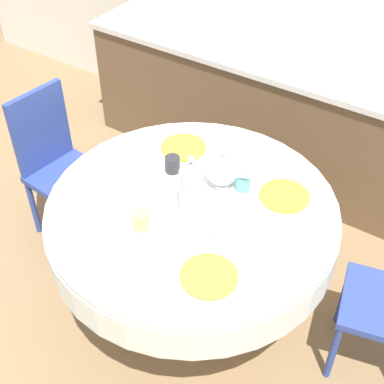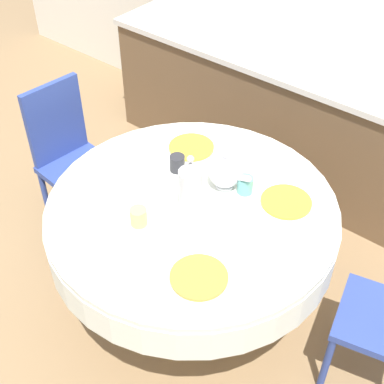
{
  "view_description": "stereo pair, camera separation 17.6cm",
  "coord_description": "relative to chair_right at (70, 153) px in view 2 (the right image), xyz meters",
  "views": [
    {
      "loc": [
        1.04,
        -1.56,
        2.5
      ],
      "look_at": [
        0.0,
        0.0,
        0.85
      ],
      "focal_mm": 50.0,
      "sensor_mm": 36.0,
      "label": 1
    },
    {
      "loc": [
        1.18,
        -1.46,
        2.5
      ],
      "look_at": [
        0.0,
        0.0,
        0.85
      ],
      "focal_mm": 50.0,
      "sensor_mm": 36.0,
      "label": 2
    }
  ],
  "objects": [
    {
      "name": "cup_far_right",
      "position": [
        1.19,
        0.13,
        0.29
      ],
      "size": [
        0.08,
        0.08,
        0.09
      ],
      "primitive_type": "cylinder",
      "color": "#5BA39E",
      "rests_on": "dining_table"
    },
    {
      "name": "plate_far_left",
      "position": [
        0.76,
        0.25,
        0.26
      ],
      "size": [
        0.25,
        0.25,
        0.01
      ],
      "primitive_type": "cylinder",
      "color": "yellow",
      "rests_on": "dining_table"
    },
    {
      "name": "dining_table",
      "position": [
        1.05,
        -0.1,
        0.13
      ],
      "size": [
        1.42,
        1.42,
        0.77
      ],
      "color": "tan",
      "rests_on": "ground_plane"
    },
    {
      "name": "plate_near_right",
      "position": [
        1.35,
        -0.43,
        0.26
      ],
      "size": [
        0.25,
        0.25,
        0.01
      ],
      "primitive_type": "cylinder",
      "color": "orange",
      "rests_on": "dining_table"
    },
    {
      "name": "coffee_carafe",
      "position": [
        1.07,
        -0.13,
        0.39
      ],
      "size": [
        0.11,
        0.11,
        0.32
      ],
      "color": "#B2B2B7",
      "rests_on": "dining_table"
    },
    {
      "name": "plate_far_right",
      "position": [
        1.39,
        0.19,
        0.26
      ],
      "size": [
        0.25,
        0.25,
        0.01
      ],
      "primitive_type": "cylinder",
      "color": "yellow",
      "rests_on": "dining_table"
    },
    {
      "name": "ground_plane",
      "position": [
        1.05,
        -0.1,
        -0.53
      ],
      "size": [
        12.0,
        12.0,
        0.0
      ],
      "primitive_type": "plane",
      "color": "#8E704C"
    },
    {
      "name": "cup_near_right",
      "position": [
        1.29,
        -0.23,
        0.29
      ],
      "size": [
        0.08,
        0.08,
        0.09
      ],
      "primitive_type": "cylinder",
      "color": "white",
      "rests_on": "dining_table"
    },
    {
      "name": "plate_near_left",
      "position": [
        0.77,
        -0.46,
        0.26
      ],
      "size": [
        0.25,
        0.25,
        0.01
      ],
      "primitive_type": "cylinder",
      "color": "white",
      "rests_on": "dining_table"
    },
    {
      "name": "kitchen_counter",
      "position": [
        1.05,
        1.3,
        -0.08
      ],
      "size": [
        3.24,
        0.64,
        0.89
      ],
      "color": "brown",
      "rests_on": "ground_plane"
    },
    {
      "name": "teapot",
      "position": [
        1.09,
        0.11,
        0.34
      ],
      "size": [
        0.23,
        0.17,
        0.21
      ],
      "color": "white",
      "rests_on": "dining_table"
    },
    {
      "name": "cup_far_left",
      "position": [
        0.82,
        0.06,
        0.29
      ],
      "size": [
        0.08,
        0.08,
        0.09
      ],
      "primitive_type": "cylinder",
      "color": "#28282D",
      "rests_on": "dining_table"
    },
    {
      "name": "chair_right",
      "position": [
        0.0,
        0.0,
        0.0
      ],
      "size": [
        0.44,
        0.44,
        0.96
      ],
      "rotation": [
        0.0,
        0.0,
        -1.67
      ],
      "color": "#2D428E",
      "rests_on": "ground_plane"
    },
    {
      "name": "cup_near_left",
      "position": [
        0.94,
        -0.36,
        0.29
      ],
      "size": [
        0.08,
        0.08,
        0.09
      ],
      "primitive_type": "cylinder",
      "color": "#DBB766",
      "rests_on": "dining_table"
    }
  ]
}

